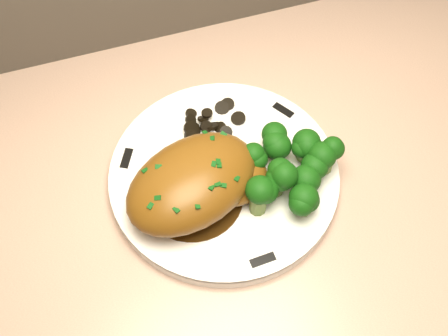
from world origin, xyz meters
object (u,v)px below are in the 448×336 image
object	(u,v)px
broccoli_florets	(289,169)
counter	(327,290)
chicken_breast	(197,183)
plate	(224,176)

from	to	relation	value
broccoli_florets	counter	bearing A→B (deg)	-10.12
chicken_breast	broccoli_florets	world-z (taller)	chicken_breast
plate	broccoli_florets	bearing A→B (deg)	-25.89
chicken_breast	counter	bearing A→B (deg)	-28.94
counter	broccoli_florets	distance (m)	0.47
counter	broccoli_florets	bearing A→B (deg)	169.88
counter	broccoli_florets	world-z (taller)	counter
plate	chicken_breast	world-z (taller)	chicken_breast
counter	broccoli_florets	xyz separation A→B (m)	(-0.12, 0.02, 0.45)
broccoli_florets	chicken_breast	bearing A→B (deg)	173.66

